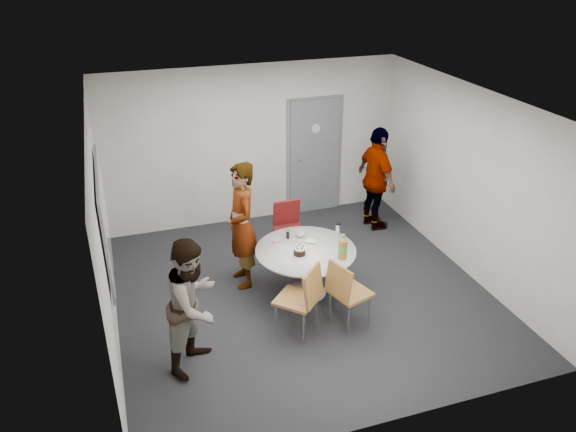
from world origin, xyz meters
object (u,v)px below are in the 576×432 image
object	(u,v)px
door	(314,157)
person_right	(376,179)
person_main	(241,226)
chair_near_left	(304,294)
chair_near_right	(345,289)
chair_far	(289,224)
whiteboard	(104,218)
person_left	(194,304)
table	(308,255)

from	to	relation	value
door	person_right	size ratio (longest dim) A/B	1.20
person_main	person_right	world-z (taller)	person_main
chair_near_left	person_right	bearing A→B (deg)	2.72
door	chair_near_left	world-z (taller)	door
chair_near_right	chair_far	world-z (taller)	chair_near_right
chair_far	whiteboard	bearing A→B (deg)	16.38
door	person_main	bearing A→B (deg)	-132.70
chair_near_right	chair_far	size ratio (longest dim) A/B	1.00
whiteboard	chair_far	distance (m)	2.86
person_left	chair_near_right	bearing A→B (deg)	-47.48
table	person_left	bearing A→B (deg)	-151.57
door	table	bearing A→B (deg)	-112.24
person_main	person_left	world-z (taller)	person_main
whiteboard	table	world-z (taller)	whiteboard
door	person_main	size ratio (longest dim) A/B	1.16
person_left	person_right	distance (m)	4.27
chair_near_left	chair_near_right	size ratio (longest dim) A/B	1.05
chair_far	person_main	distance (m)	1.03
door	whiteboard	xyz separation A→B (m)	(-3.56, -2.28, 0.42)
person_main	person_left	xyz separation A→B (m)	(-0.92, -1.49, -0.10)
chair_near_right	person_main	xyz separation A→B (m)	(-0.96, 1.41, 0.34)
chair_near_left	person_left	distance (m)	1.36
chair_near_left	chair_near_right	world-z (taller)	chair_near_left
door	person_right	xyz separation A→B (m)	(0.74, -0.97, -0.14)
chair_near_right	table	bearing A→B (deg)	174.79
person_left	table	bearing A→B (deg)	-21.62
chair_near_left	person_right	size ratio (longest dim) A/B	0.55
table	chair_near_right	size ratio (longest dim) A/B	1.47
chair_near_right	person_right	world-z (taller)	person_right
whiteboard	person_left	xyz separation A→B (m)	(0.83, -1.17, -0.64)
door	person_left	bearing A→B (deg)	-128.34
chair_near_left	person_right	xyz separation A→B (m)	(2.13, 2.39, 0.29)
chair_near_right	person_main	world-z (taller)	person_main
door	person_main	distance (m)	2.67
chair_far	chair_near_left	bearing A→B (deg)	76.27
table	chair_near_left	size ratio (longest dim) A/B	1.40
door	person_left	world-z (taller)	door
table	person_main	distance (m)	1.01
chair_near_left	person_main	size ratio (longest dim) A/B	0.53
chair_far	person_left	xyz separation A→B (m)	(-1.77, -1.97, 0.25)
table	person_main	bearing A→B (deg)	143.24
door	chair_near_right	bearing A→B (deg)	-104.18
door	whiteboard	size ratio (longest dim) A/B	1.12
chair_near_left	person_main	bearing A→B (deg)	60.93
table	door	bearing A→B (deg)	67.76
whiteboard	chair_near_right	world-z (taller)	whiteboard
chair_near_right	person_left	world-z (taller)	person_left
whiteboard	chair_near_left	world-z (taller)	whiteboard
chair_near_left	chair_near_right	distance (m)	0.54
table	person_left	xyz separation A→B (m)	(-1.70, -0.92, 0.19)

